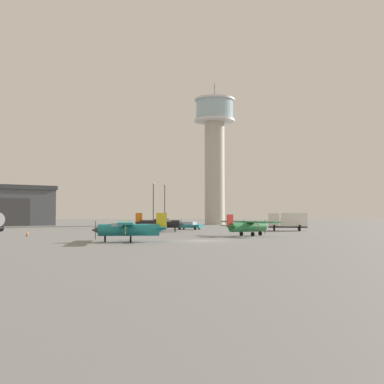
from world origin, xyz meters
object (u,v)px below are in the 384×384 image
(airplane_black, at_px, (159,223))
(car_teal, at_px, (189,225))
(airplane_green, at_px, (247,226))
(control_tower, at_px, (215,145))
(traffic_cone_near_left, at_px, (27,233))
(airplane_teal, at_px, (130,228))
(light_post_east, at_px, (153,201))
(truck_box_white, at_px, (288,221))
(light_post_west, at_px, (165,201))

(airplane_black, bearing_deg, car_teal, 66.79)
(airplane_black, bearing_deg, airplane_green, -50.78)
(control_tower, distance_m, car_teal, 44.68)
(airplane_green, height_order, traffic_cone_near_left, airplane_green)
(traffic_cone_near_left, bearing_deg, airplane_teal, -38.23)
(airplane_green, bearing_deg, car_teal, 67.68)
(airplane_teal, xyz_separation_m, traffic_cone_near_left, (-15.17, 11.95, -0.98))
(airplane_black, height_order, light_post_east, light_post_east)
(control_tower, relative_size, truck_box_white, 5.69)
(airplane_green, distance_m, truck_box_white, 21.07)
(airplane_teal, height_order, airplane_green, airplane_teal)
(car_teal, bearing_deg, airplane_green, -47.99)
(truck_box_white, height_order, light_post_east, light_post_east)
(airplane_black, distance_m, truck_box_white, 20.93)
(truck_box_white, relative_size, light_post_west, 0.71)
(airplane_black, distance_m, light_post_east, 17.77)
(light_post_east, bearing_deg, control_tower, 71.78)
(airplane_black, distance_m, light_post_west, 23.87)
(airplane_green, relative_size, truck_box_white, 1.20)
(airplane_teal, height_order, truck_box_white, truck_box_white)
(control_tower, relative_size, airplane_teal, 3.70)
(light_post_east, bearing_deg, airplane_green, -62.70)
(airplane_green, bearing_deg, airplane_teal, -174.58)
(truck_box_white, distance_m, car_teal, 17.19)
(truck_box_white, bearing_deg, traffic_cone_near_left, 36.06)
(airplane_teal, bearing_deg, car_teal, -104.93)
(airplane_black, height_order, light_post_west, light_post_west)
(car_teal, bearing_deg, control_tower, 106.70)
(airplane_black, distance_m, traffic_cone_near_left, 21.70)
(truck_box_white, distance_m, traffic_cone_near_left, 40.76)
(traffic_cone_near_left, bearing_deg, airplane_green, 3.21)
(truck_box_white, bearing_deg, airplane_black, 18.75)
(control_tower, bearing_deg, airplane_green, -85.21)
(airplane_teal, xyz_separation_m, light_post_west, (-2.72, 51.56, 3.96))
(control_tower, bearing_deg, car_teal, -95.18)
(airplane_green, height_order, car_teal, airplane_green)
(airplane_black, relative_size, traffic_cone_near_left, 13.72)
(airplane_teal, height_order, light_post_east, light_post_east)
(truck_box_white, bearing_deg, car_teal, -12.25)
(airplane_black, distance_m, car_teal, 10.82)
(airplane_teal, bearing_deg, control_tower, -105.17)
(airplane_black, xyz_separation_m, traffic_cone_near_left, (-14.46, -16.15, -1.00))
(car_teal, xyz_separation_m, light_post_east, (-7.26, 6.91, 4.47))
(light_post_west, xyz_separation_m, traffic_cone_near_left, (-12.45, -39.60, -4.95))
(control_tower, relative_size, airplane_green, 4.74)
(airplane_green, xyz_separation_m, light_post_east, (-16.32, 31.62, 3.95))
(control_tower, distance_m, airplane_green, 67.67)
(airplane_green, bearing_deg, traffic_cone_near_left, 140.77)
(truck_box_white, height_order, car_teal, truck_box_white)
(airplane_teal, relative_size, light_post_west, 1.09)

